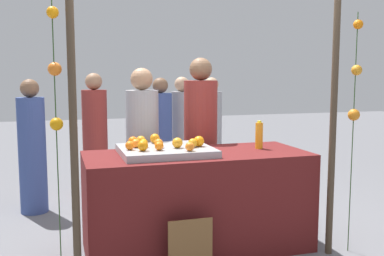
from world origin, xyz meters
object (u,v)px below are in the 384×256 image
at_px(juice_bottle, 259,135).
at_px(vendor_left, 143,155).
at_px(stall_counter, 197,201).
at_px(vendor_right, 201,147).
at_px(chalkboard_sign, 190,249).
at_px(orange_0, 190,147).
at_px(orange_1, 133,141).

xyz_separation_m(juice_bottle, vendor_left, (-0.97, 0.58, -0.23)).
relative_size(stall_counter, vendor_right, 1.14).
distance_m(chalkboard_sign, vendor_right, 1.42).
height_order(orange_0, vendor_right, vendor_right).
bearing_deg(stall_counter, vendor_left, 119.50).
distance_m(orange_0, orange_1, 0.56).
bearing_deg(orange_0, vendor_left, 104.55).
height_order(juice_bottle, vendor_right, vendor_right).
relative_size(orange_0, juice_bottle, 0.29).
distance_m(orange_0, juice_bottle, 0.80).
height_order(stall_counter, vendor_left, vendor_left).
bearing_deg(juice_bottle, orange_1, 174.43).
xyz_separation_m(juice_bottle, chalkboard_sign, (-0.84, -0.60, -0.75)).
relative_size(orange_0, vendor_right, 0.04).
bearing_deg(juice_bottle, stall_counter, -175.17).
height_order(stall_counter, orange_1, orange_1).
relative_size(orange_1, juice_bottle, 0.32).
bearing_deg(orange_1, orange_0, -44.80).
bearing_deg(juice_bottle, vendor_right, 120.58).
distance_m(stall_counter, orange_0, 0.59).
bearing_deg(orange_0, chalkboard_sign, -106.39).
bearing_deg(vendor_left, stall_counter, -60.50).
xyz_separation_m(orange_0, chalkboard_sign, (-0.09, -0.31, -0.73)).
bearing_deg(vendor_left, orange_1, -109.95).
bearing_deg(stall_counter, juice_bottle, 4.83).
distance_m(orange_1, vendor_left, 0.54).
relative_size(stall_counter, orange_0, 25.75).
distance_m(stall_counter, juice_bottle, 0.82).
bearing_deg(chalkboard_sign, vendor_left, 96.37).
relative_size(orange_1, chalkboard_sign, 0.18).
bearing_deg(vendor_left, orange_0, -75.45).
relative_size(orange_1, vendor_left, 0.05).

